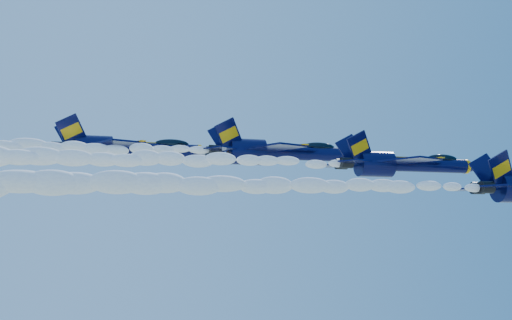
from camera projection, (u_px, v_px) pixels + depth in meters
name	position (u px, v px, depth m)	size (l,w,h in m)	color
smoke_trail_jet_lead	(234.00, 186.00, 56.52)	(44.76, 2.22, 1.99)	white
jet_second	(405.00, 164.00, 71.30)	(16.62, 13.63, 6.17)	black
smoke_trail_jet_second	(105.00, 159.00, 62.60)	(44.76, 2.12, 1.91)	white
jet_third	(279.00, 152.00, 80.34)	(18.91, 15.51, 7.03)	black
jet_fourth	(128.00, 149.00, 82.62)	(19.90, 16.32, 7.40)	black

